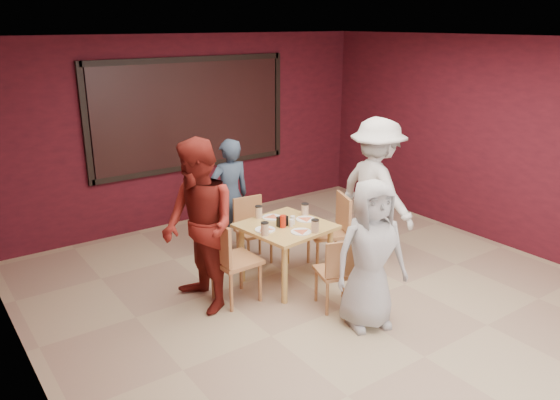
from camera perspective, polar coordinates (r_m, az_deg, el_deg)
floor at (r=6.08m, az=6.68°, el=-11.12°), size 7.00×7.00×0.00m
window_blinds at (r=8.28m, az=-9.20°, el=8.83°), size 3.00×0.02×1.50m
dining_table at (r=6.34m, az=0.61°, el=-3.32°), size 1.03×1.03×0.88m
chair_front at (r=5.84m, az=6.17°, el=-7.21°), size 0.50×0.50×0.83m
chair_back at (r=7.02m, az=-2.99°, el=-2.68°), size 0.44×0.44×0.83m
chair_left at (r=5.95m, az=-5.32°, el=-5.91°), size 0.48×0.48×0.96m
chair_right at (r=6.80m, az=5.62°, el=-2.86°), size 0.59×0.59×0.94m
diner_front at (r=5.48m, az=9.45°, el=-5.65°), size 0.87×0.70×1.54m
diner_back at (r=7.21m, az=-5.28°, el=0.39°), size 0.59×0.41×1.54m
diner_left at (r=5.75m, az=-8.45°, el=-2.78°), size 0.72×0.91×1.85m
diner_right at (r=6.97m, az=10.00°, el=0.93°), size 0.73×1.22×1.86m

